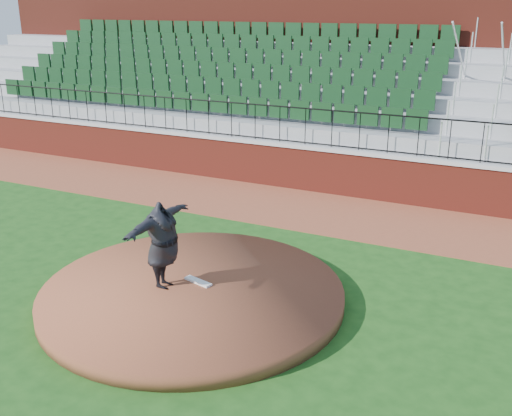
{
  "coord_description": "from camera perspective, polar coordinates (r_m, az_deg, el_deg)",
  "views": [
    {
      "loc": [
        4.73,
        -8.22,
        5.04
      ],
      "look_at": [
        0.0,
        1.5,
        1.3
      ],
      "focal_mm": 41.79,
      "sensor_mm": 36.0,
      "label": 1
    }
  ],
  "objects": [
    {
      "name": "seating_stands",
      "position": [
        18.76,
        11.24,
        10.32
      ],
      "size": [
        34.0,
        5.1,
        4.6
      ],
      "primitive_type": null,
      "color": "gray",
      "rests_on": "ground"
    },
    {
      "name": "ground",
      "position": [
        10.74,
        -3.54,
        -8.94
      ],
      "size": [
        90.0,
        90.0,
        0.0
      ],
      "primitive_type": "plane",
      "color": "#1A4814",
      "rests_on": "ground"
    },
    {
      "name": "wall_cap",
      "position": [
        16.38,
        8.48,
        5.49
      ],
      "size": [
        34.0,
        0.45,
        0.1
      ],
      "primitive_type": "cube",
      "color": "#B7B7B7",
      "rests_on": "field_wall"
    },
    {
      "name": "pitchers_mound",
      "position": [
        10.78,
        -6.08,
        -8.17
      ],
      "size": [
        5.37,
        5.37,
        0.25
      ],
      "primitive_type": "cylinder",
      "color": "brown",
      "rests_on": "ground"
    },
    {
      "name": "wall_railing",
      "position": [
        16.27,
        8.58,
        7.37
      ],
      "size": [
        34.0,
        0.05,
        1.0
      ],
      "primitive_type": null,
      "color": "black",
      "rests_on": "wall_cap"
    },
    {
      "name": "field_wall",
      "position": [
        16.55,
        8.37,
        3.3
      ],
      "size": [
        34.0,
        0.35,
        1.2
      ],
      "primitive_type": "cube",
      "color": "maroon",
      "rests_on": "ground"
    },
    {
      "name": "pitcher",
      "position": [
        10.5,
        -8.92,
        -3.53
      ],
      "size": [
        0.62,
        1.97,
        1.59
      ],
      "primitive_type": "imported",
      "rotation": [
        0.0,
        0.0,
        1.62
      ],
      "color": "black",
      "rests_on": "pitchers_mound"
    },
    {
      "name": "concourse_wall",
      "position": [
        21.4,
        13.34,
        12.43
      ],
      "size": [
        34.0,
        0.5,
        5.5
      ],
      "primitive_type": "cube",
      "color": "maroon",
      "rests_on": "ground"
    },
    {
      "name": "warning_track",
      "position": [
        15.27,
        6.41,
        -0.29
      ],
      "size": [
        34.0,
        3.2,
        0.01
      ],
      "primitive_type": "cube",
      "color": "brown",
      "rests_on": "ground"
    },
    {
      "name": "pitching_rubber",
      "position": [
        10.88,
        -5.57,
        -7.01
      ],
      "size": [
        0.59,
        0.28,
        0.04
      ],
      "primitive_type": "cube",
      "rotation": [
        0.0,
        0.0,
        -0.25
      ],
      "color": "white",
      "rests_on": "pitchers_mound"
    }
  ]
}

